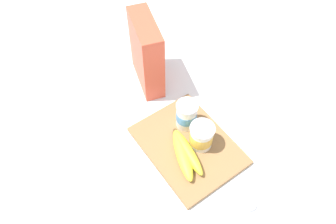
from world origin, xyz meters
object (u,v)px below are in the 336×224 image
(cutting_board, at_px, (188,145))
(yogurt_cup_front, at_px, (187,115))
(cereal_box, at_px, (147,54))
(spoon, at_px, (244,212))
(yogurt_cup_back, at_px, (201,136))
(banana_bunch, at_px, (185,153))

(cutting_board, relative_size, yogurt_cup_front, 3.30)
(cereal_box, bearing_deg, spoon, -168.27)
(yogurt_cup_front, height_order, spoon, yogurt_cup_front)
(cereal_box, relative_size, spoon, 1.93)
(yogurt_cup_front, distance_m, yogurt_cup_back, 0.09)
(cereal_box, relative_size, yogurt_cup_back, 2.95)
(cutting_board, height_order, spoon, cutting_board)
(cutting_board, xyz_separation_m, banana_bunch, (0.03, -0.03, 0.02))
(spoon, bearing_deg, yogurt_cup_front, 172.56)
(cutting_board, relative_size, cereal_box, 1.26)
(banana_bunch, height_order, spoon, banana_bunch)
(cutting_board, relative_size, spoon, 2.44)
(cereal_box, bearing_deg, yogurt_cup_front, -165.75)
(cereal_box, height_order, yogurt_cup_back, cereal_box)
(yogurt_cup_back, height_order, banana_bunch, yogurt_cup_back)
(yogurt_cup_front, relative_size, spoon, 0.74)
(yogurt_cup_back, height_order, spoon, yogurt_cup_back)
(yogurt_cup_front, xyz_separation_m, spoon, (0.32, -0.04, -0.06))
(banana_bunch, bearing_deg, yogurt_cup_front, 141.22)
(yogurt_cup_back, bearing_deg, yogurt_cup_front, 174.23)
(banana_bunch, relative_size, spoon, 1.35)
(yogurt_cup_front, height_order, yogurt_cup_back, yogurt_cup_front)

